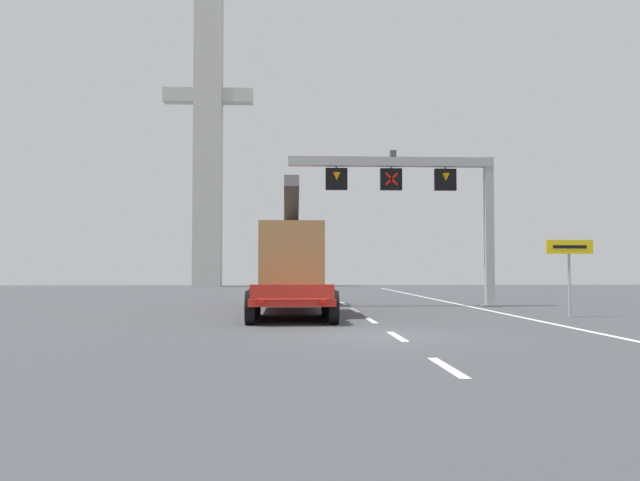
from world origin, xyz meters
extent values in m
plane|color=#424449|center=(0.00, 0.00, 0.00)|extent=(112.00, 112.00, 0.00)
cube|color=silver|center=(0.41, -6.00, 0.01)|extent=(0.20, 2.60, 0.01)
cube|color=silver|center=(0.41, -0.38, 0.01)|extent=(0.20, 2.60, 0.01)
cube|color=silver|center=(0.41, 5.24, 0.01)|extent=(0.20, 2.60, 0.01)
cube|color=silver|center=(0.41, 10.86, 0.01)|extent=(0.20, 2.60, 0.01)
cube|color=silver|center=(0.41, 16.48, 0.01)|extent=(0.20, 2.60, 0.01)
cube|color=silver|center=(0.41, 22.10, 0.01)|extent=(0.20, 2.60, 0.01)
cube|color=silver|center=(0.41, 27.72, 0.01)|extent=(0.20, 2.60, 0.01)
cube|color=silver|center=(0.41, 33.34, 0.01)|extent=(0.20, 2.60, 0.01)
cube|color=silver|center=(0.41, 38.96, 0.01)|extent=(0.20, 2.60, 0.01)
cube|color=silver|center=(0.41, 44.58, 0.01)|extent=(0.20, 2.60, 0.01)
cube|color=silver|center=(0.41, 50.20, 0.01)|extent=(0.20, 2.60, 0.01)
cube|color=silver|center=(0.41, 55.82, 0.01)|extent=(0.20, 2.60, 0.01)
cube|color=silver|center=(0.41, 61.44, 0.01)|extent=(0.20, 2.60, 0.01)
cube|color=silver|center=(6.20, 12.00, 0.01)|extent=(0.20, 63.00, 0.01)
cube|color=#9EA0A5|center=(7.22, 13.66, 3.60)|extent=(0.40, 0.40, 7.20)
cube|color=slate|center=(7.22, 13.66, 0.04)|extent=(0.90, 0.90, 0.08)
cube|color=#9EA0A5|center=(2.47, 13.66, 6.95)|extent=(9.89, 0.44, 0.44)
cube|color=#4C4C51|center=(2.56, 13.66, 7.35)|extent=(0.28, 0.40, 0.28)
cube|color=black|center=(5.10, 13.66, 6.10)|extent=(1.04, 0.24, 1.05)
cube|color=#9EA0A5|center=(5.10, 13.66, 6.68)|extent=(0.08, 0.08, 0.16)
cone|color=orange|center=(5.10, 13.53, 6.21)|extent=(0.37, 0.37, 0.37)
cube|color=black|center=(2.47, 13.66, 6.10)|extent=(1.04, 0.24, 1.05)
cube|color=#9EA0A5|center=(2.47, 13.66, 6.68)|extent=(0.08, 0.08, 0.16)
cube|color=red|center=(2.47, 13.53, 6.10)|extent=(0.63, 0.02, 0.63)
cube|color=red|center=(2.47, 13.53, 6.10)|extent=(0.63, 0.02, 0.63)
cube|color=black|center=(-0.16, 13.66, 6.10)|extent=(1.04, 0.24, 1.05)
cube|color=#9EA0A5|center=(-0.16, 13.66, 6.68)|extent=(0.08, 0.08, 0.16)
cone|color=orange|center=(-0.16, 13.53, 6.21)|extent=(0.37, 0.37, 0.37)
cube|color=red|center=(-2.36, 8.15, 0.73)|extent=(2.80, 10.40, 0.24)
cube|color=red|center=(-2.36, 2.87, 1.10)|extent=(2.66, 0.08, 0.44)
cylinder|color=black|center=(-3.71, 3.65, 0.55)|extent=(0.32, 1.10, 1.10)
cylinder|color=black|center=(-1.01, 3.65, 0.55)|extent=(0.32, 1.10, 1.10)
cylinder|color=black|center=(-3.71, 4.70, 0.55)|extent=(0.32, 1.10, 1.10)
cylinder|color=black|center=(-1.01, 4.70, 0.55)|extent=(0.32, 1.10, 1.10)
cylinder|color=black|center=(-3.71, 5.75, 0.55)|extent=(0.32, 1.10, 1.10)
cylinder|color=black|center=(-1.01, 5.75, 0.55)|extent=(0.32, 1.10, 1.10)
cylinder|color=black|center=(-3.71, 6.80, 0.55)|extent=(0.32, 1.10, 1.10)
cylinder|color=black|center=(-1.01, 6.80, 0.55)|extent=(0.32, 1.10, 1.10)
cylinder|color=black|center=(-3.71, 7.85, 0.55)|extent=(0.32, 1.10, 1.10)
cylinder|color=black|center=(-1.01, 7.85, 0.55)|extent=(0.32, 1.10, 1.10)
cube|color=red|center=(-2.36, 15.25, 2.10)|extent=(2.58, 3.20, 3.10)
cube|color=black|center=(-2.36, 15.25, 2.80)|extent=(2.60, 3.22, 0.60)
cylinder|color=black|center=(-3.65, 16.13, 0.55)|extent=(0.34, 1.10, 1.10)
cylinder|color=black|center=(-1.07, 16.13, 0.55)|extent=(0.34, 1.10, 1.10)
cylinder|color=black|center=(-3.65, 14.13, 0.55)|extent=(0.34, 1.10, 1.10)
cylinder|color=black|center=(-1.07, 14.13, 0.55)|extent=(0.34, 1.10, 1.10)
cube|color=#9E7A47|center=(-2.36, 8.55, 2.20)|extent=(2.38, 5.72, 2.70)
cube|color=#2D2D33|center=(-2.36, 7.70, 4.15)|extent=(0.56, 2.94, 2.29)
cube|color=red|center=(-3.34, 2.83, 0.80)|extent=(0.20, 0.06, 0.12)
cube|color=red|center=(-1.38, 2.83, 0.80)|extent=(0.20, 0.06, 0.12)
cylinder|color=#9EA0A5|center=(8.09, 6.54, 1.45)|extent=(0.10, 0.10, 2.90)
cube|color=yellow|center=(8.09, 6.48, 2.64)|extent=(1.79, 0.06, 0.52)
cube|color=black|center=(8.09, 6.44, 2.64)|extent=(1.29, 0.01, 0.12)
cube|color=#B7B7B2|center=(-10.50, 49.83, 15.57)|extent=(2.80, 2.00, 31.14)
cube|color=#B7B7B2|center=(-10.50, 49.83, 19.31)|extent=(9.00, 1.60, 1.40)
camera|label=1|loc=(-2.55, -18.33, 1.82)|focal=37.85mm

